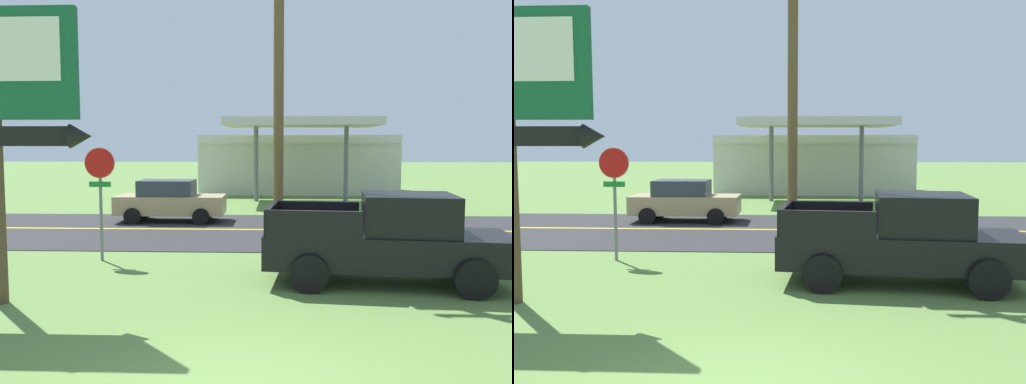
# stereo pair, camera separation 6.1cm
# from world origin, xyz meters

# --- Properties ---
(road_asphalt) EXTENTS (140.00, 8.00, 0.02)m
(road_asphalt) POSITION_xyz_m (0.00, 13.00, 0.01)
(road_asphalt) COLOR #2B2B2D
(road_asphalt) RESTS_ON ground
(road_centre_line) EXTENTS (126.00, 0.20, 0.01)m
(road_centre_line) POSITION_xyz_m (0.00, 13.00, 0.02)
(road_centre_line) COLOR gold
(road_centre_line) RESTS_ON road_asphalt
(stop_sign) EXTENTS (0.80, 0.08, 2.95)m
(stop_sign) POSITION_xyz_m (-4.02, 7.85, 2.03)
(stop_sign) COLOR slate
(stop_sign) RESTS_ON ground
(utility_pole) EXTENTS (1.91, 0.26, 8.98)m
(utility_pole) POSITION_xyz_m (0.57, 7.91, 4.79)
(utility_pole) COLOR brown
(utility_pole) RESTS_ON ground
(gas_station) EXTENTS (12.00, 11.50, 4.40)m
(gas_station) POSITION_xyz_m (1.75, 28.55, 1.94)
(gas_station) COLOR beige
(gas_station) RESTS_ON ground
(pickup_black_parked_on_lawn) EXTENTS (5.37, 2.63, 1.96)m
(pickup_black_parked_on_lawn) POSITION_xyz_m (2.98, 5.84, 0.96)
(pickup_black_parked_on_lawn) COLOR black
(pickup_black_parked_on_lawn) RESTS_ON ground
(car_tan_mid_lane) EXTENTS (4.20, 2.00, 1.64)m
(car_tan_mid_lane) POSITION_xyz_m (-3.68, 15.00, 0.83)
(car_tan_mid_lane) COLOR tan
(car_tan_mid_lane) RESTS_ON ground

